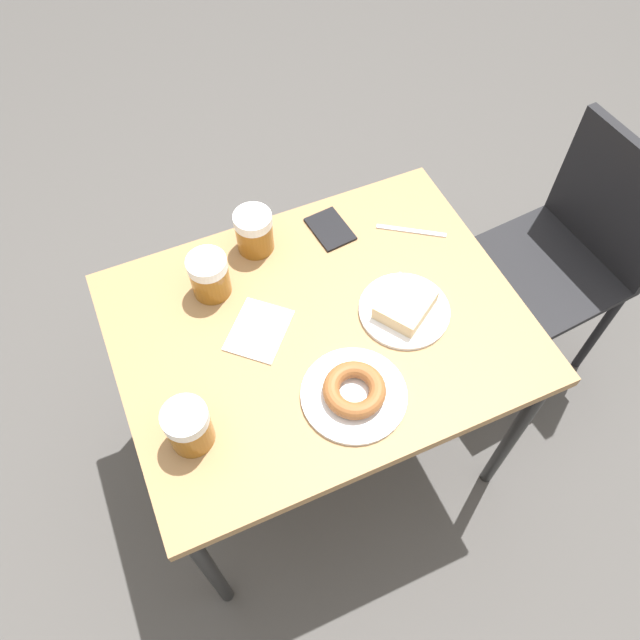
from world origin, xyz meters
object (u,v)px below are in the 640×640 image
beer_mug_left (209,276)px  fork (411,231)px  napkin_folded (259,330)px  chair (574,245)px  passport_near_edge (330,229)px  beer_mug_right (254,232)px  beer_mug_center (189,427)px  plate_with_cake (405,307)px  plate_with_donut (354,392)px

beer_mug_left → fork: 0.53m
napkin_folded → chair: bearing=91.5°
passport_near_edge → beer_mug_right: bearing=-97.2°
chair → passport_near_edge: bearing=-109.8°
chair → beer_mug_center: 1.24m
beer_mug_left → napkin_folded: (0.15, 0.06, -0.05)m
beer_mug_right → plate_with_cake: bearing=37.4°
plate_with_donut → fork: 0.50m
beer_mug_right → napkin_folded: (0.24, -0.08, -0.05)m
beer_mug_right → fork: beer_mug_right is taller
fork → plate_with_cake: bearing=-32.1°
chair → beer_mug_right: size_ratio=7.36×
beer_mug_center → passport_near_edge: 0.64m
beer_mug_left → beer_mug_center: 0.38m
beer_mug_center → beer_mug_left: bearing=155.6°
beer_mug_right → beer_mug_left: bearing=-59.3°
chair → beer_mug_right: (-0.22, -0.90, 0.25)m
passport_near_edge → napkin_folded: bearing=-52.2°
plate_with_donut → plate_with_cake: bearing=126.7°
plate_with_donut → beer_mug_right: 0.48m
plate_with_donut → passport_near_edge: bearing=161.9°
plate_with_cake → napkin_folded: bearing=-104.7°
plate_with_donut → beer_mug_center: (-0.05, -0.35, 0.04)m
beer_mug_right → passport_near_edge: (0.02, 0.20, -0.05)m
chair → fork: (-0.10, -0.51, 0.19)m
plate_with_cake → passport_near_edge: plate_with_cake is taller
fork → passport_near_edge: 0.21m
napkin_folded → fork: same height
chair → plate_with_cake: chair is taller
napkin_folded → fork: (-0.13, 0.47, -0.00)m
chair → beer_mug_right: chair is taller
napkin_folded → plate_with_donut: bearing=28.4°
chair → fork: size_ratio=5.36×
chair → plate_with_donut: size_ratio=3.61×
chair → passport_near_edge: (-0.19, -0.70, 0.19)m
plate_with_cake → plate_with_donut: bearing=-53.3°
napkin_folded → passport_near_edge: bearing=127.8°
plate_with_donut → beer_mug_center: beer_mug_center is taller
chair → beer_mug_left: chair is taller
chair → napkin_folded: (0.03, -0.98, 0.19)m
beer_mug_left → beer_mug_right: bearing=120.7°
beer_mug_left → fork: size_ratio=0.73×
beer_mug_right → fork: size_ratio=0.73×
chair → beer_mug_center: (0.22, -1.20, 0.25)m
fork → passport_near_edge: bearing=-115.0°
plate_with_donut → beer_mug_center: bearing=-97.8°
beer_mug_right → napkin_folded: size_ratio=0.59×
chair → fork: chair is taller
beer_mug_right → chair: bearing=76.5°
plate_with_cake → beer_mug_right: 0.41m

